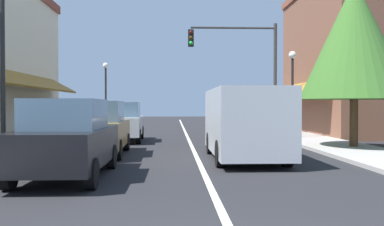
# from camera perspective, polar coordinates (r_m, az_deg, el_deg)

# --- Properties ---
(ground_plane) EXTENTS (80.00, 80.00, 0.00)m
(ground_plane) POSITION_cam_1_polar(r_m,az_deg,el_deg) (21.69, -0.60, -3.27)
(ground_plane) COLOR black
(sidewalk_left) EXTENTS (2.60, 56.00, 0.12)m
(sidewalk_left) POSITION_cam_1_polar(r_m,az_deg,el_deg) (22.19, -14.97, -3.06)
(sidewalk_left) COLOR gray
(sidewalk_left) RESTS_ON ground
(sidewalk_right) EXTENTS (2.60, 56.00, 0.12)m
(sidewalk_right) POSITION_cam_1_polar(r_m,az_deg,el_deg) (22.55, 13.52, -2.99)
(sidewalk_right) COLOR #A39E99
(sidewalk_right) RESTS_ON ground
(lane_center_stripe) EXTENTS (0.14, 52.00, 0.01)m
(lane_center_stripe) POSITION_cam_1_polar(r_m,az_deg,el_deg) (21.69, -0.60, -3.27)
(lane_center_stripe) COLOR silver
(lane_center_stripe) RESTS_ON ground
(storefront_right_block) EXTENTS (7.03, 10.20, 8.56)m
(storefront_right_block) POSITION_cam_1_polar(r_m,az_deg,el_deg) (25.94, 21.24, 6.83)
(storefront_right_block) COLOR brown
(storefront_right_block) RESTS_ON ground
(parked_car_nearest_left) EXTENTS (1.79, 4.10, 1.77)m
(parked_car_nearest_left) POSITION_cam_1_polar(r_m,az_deg,el_deg) (9.86, -16.51, -3.38)
(parked_car_nearest_left) COLOR black
(parked_car_nearest_left) RESTS_ON ground
(parked_car_second_left) EXTENTS (1.85, 4.14, 1.77)m
(parked_car_second_left) POSITION_cam_1_polar(r_m,az_deg,el_deg) (14.12, -12.55, -2.04)
(parked_car_second_left) COLOR brown
(parked_car_second_left) RESTS_ON ground
(parked_car_third_left) EXTENTS (1.88, 4.15, 1.77)m
(parked_car_third_left) POSITION_cam_1_polar(r_m,az_deg,el_deg) (19.32, -9.39, -1.21)
(parked_car_third_left) COLOR #B7BABF
(parked_car_third_left) RESTS_ON ground
(van_in_lane) EXTENTS (2.02, 5.19, 2.12)m
(van_in_lane) POSITION_cam_1_polar(r_m,az_deg,el_deg) (12.80, 7.04, -1.14)
(van_in_lane) COLOR #B2B7BC
(van_in_lane) RESTS_ON ground
(traffic_signal_mast_arm) EXTENTS (4.83, 0.50, 6.07)m
(traffic_signal_mast_arm) POSITION_cam_1_polar(r_m,az_deg,el_deg) (23.12, 7.34, 7.18)
(traffic_signal_mast_arm) COLOR #333333
(traffic_signal_mast_arm) RESTS_ON ground
(street_lamp_left_near) EXTENTS (0.36, 0.36, 5.15)m
(street_lamp_left_near) POSITION_cam_1_polar(r_m,az_deg,el_deg) (11.84, -24.23, 9.69)
(street_lamp_left_near) COLOR black
(street_lamp_left_near) RESTS_ON ground
(street_lamp_right_mid) EXTENTS (0.36, 0.36, 4.22)m
(street_lamp_right_mid) POSITION_cam_1_polar(r_m,az_deg,el_deg) (20.78, 13.41, 4.49)
(street_lamp_right_mid) COLOR black
(street_lamp_right_mid) RESTS_ON ground
(street_lamp_left_far) EXTENTS (0.36, 0.36, 4.36)m
(street_lamp_left_far) POSITION_cam_1_polar(r_m,az_deg,el_deg) (27.64, -11.58, 3.81)
(street_lamp_left_far) COLOR black
(street_lamp_left_far) RESTS_ON ground
(tree_right_near) EXTENTS (3.99, 3.99, 6.25)m
(tree_right_near) POSITION_cam_1_polar(r_m,az_deg,el_deg) (16.83, 21.08, 9.22)
(tree_right_near) COLOR #4C331E
(tree_right_near) RESTS_ON ground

